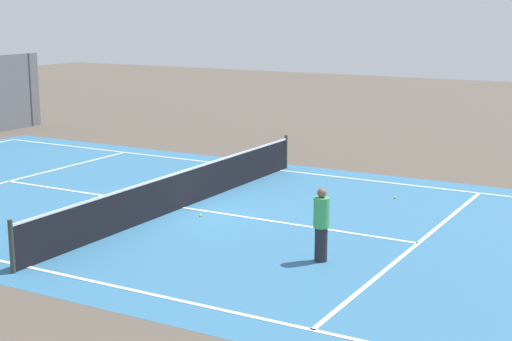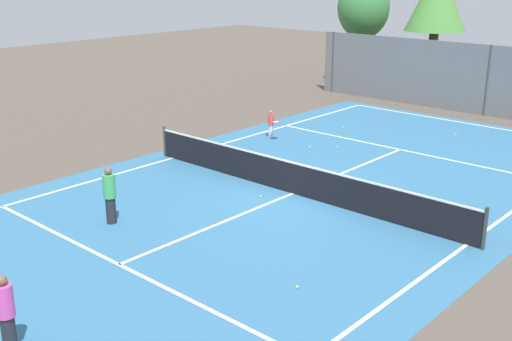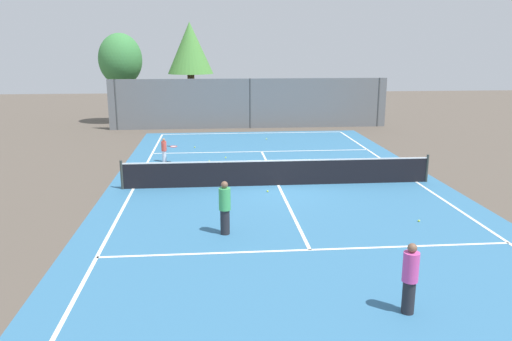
{
  "view_description": "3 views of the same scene",
  "coord_description": "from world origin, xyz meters",
  "px_view_note": "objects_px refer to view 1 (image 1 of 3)",
  "views": [
    {
      "loc": [
        -16.38,
        -11.5,
        5.21
      ],
      "look_at": [
        1.29,
        -1.49,
        0.92
      ],
      "focal_mm": 54.8,
      "sensor_mm": 36.0,
      "label": 1
    },
    {
      "loc": [
        11.14,
        -14.07,
        6.58
      ],
      "look_at": [
        -0.13,
        -1.53,
        1.08
      ],
      "focal_mm": 44.31,
      "sensor_mm": 36.0,
      "label": 2
    },
    {
      "loc": [
        -2.52,
        -18.66,
        5.24
      ],
      "look_at": [
        -0.99,
        -1.45,
        0.97
      ],
      "focal_mm": 35.51,
      "sensor_mm": 36.0,
      "label": 3
    }
  ],
  "objects_px": {
    "ball_crate": "(150,199)",
    "tennis_ball_0": "(190,195)",
    "tennis_ball_4": "(122,205)",
    "tennis_ball_7": "(395,197)",
    "player_2": "(321,224)",
    "tennis_ball_2": "(200,215)"
  },
  "relations": [
    {
      "from": "ball_crate",
      "to": "tennis_ball_2",
      "type": "distance_m",
      "value": 1.78
    },
    {
      "from": "ball_crate",
      "to": "tennis_ball_2",
      "type": "bearing_deg",
      "value": -97.62
    },
    {
      "from": "tennis_ball_4",
      "to": "tennis_ball_7",
      "type": "xyz_separation_m",
      "value": [
        4.37,
        -6.04,
        0.0
      ]
    },
    {
      "from": "player_2",
      "to": "tennis_ball_4",
      "type": "relative_size",
      "value": 23.63
    },
    {
      "from": "tennis_ball_7",
      "to": "player_2",
      "type": "bearing_deg",
      "value": -175.25
    },
    {
      "from": "ball_crate",
      "to": "tennis_ball_7",
      "type": "relative_size",
      "value": 7.26
    },
    {
      "from": "ball_crate",
      "to": "tennis_ball_4",
      "type": "distance_m",
      "value": 0.76
    },
    {
      "from": "tennis_ball_0",
      "to": "player_2",
      "type": "bearing_deg",
      "value": -120.84
    },
    {
      "from": "player_2",
      "to": "tennis_ball_7",
      "type": "distance_m",
      "value": 6.0
    },
    {
      "from": "tennis_ball_2",
      "to": "tennis_ball_4",
      "type": "xyz_separation_m",
      "value": [
        -0.12,
        2.41,
        0.0
      ]
    },
    {
      "from": "ball_crate",
      "to": "tennis_ball_4",
      "type": "height_order",
      "value": "ball_crate"
    },
    {
      "from": "ball_crate",
      "to": "tennis_ball_2",
      "type": "height_order",
      "value": "ball_crate"
    },
    {
      "from": "player_2",
      "to": "tennis_ball_7",
      "type": "relative_size",
      "value": 23.63
    },
    {
      "from": "tennis_ball_7",
      "to": "tennis_ball_2",
      "type": "bearing_deg",
      "value": 139.56
    },
    {
      "from": "player_2",
      "to": "tennis_ball_0",
      "type": "distance_m",
      "value": 6.5
    },
    {
      "from": "tennis_ball_0",
      "to": "tennis_ball_4",
      "type": "xyz_separation_m",
      "value": [
        -1.75,
        0.99,
        0.0
      ]
    },
    {
      "from": "tennis_ball_0",
      "to": "tennis_ball_7",
      "type": "bearing_deg",
      "value": -62.55
    },
    {
      "from": "tennis_ball_4",
      "to": "tennis_ball_7",
      "type": "distance_m",
      "value": 7.46
    },
    {
      "from": "ball_crate",
      "to": "tennis_ball_7",
      "type": "xyz_separation_m",
      "value": [
        4.02,
        -5.38,
        -0.15
      ]
    },
    {
      "from": "tennis_ball_2",
      "to": "tennis_ball_0",
      "type": "bearing_deg",
      "value": 41.22
    },
    {
      "from": "ball_crate",
      "to": "tennis_ball_0",
      "type": "height_order",
      "value": "ball_crate"
    },
    {
      "from": "ball_crate",
      "to": "tennis_ball_0",
      "type": "bearing_deg",
      "value": -13.32
    }
  ]
}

